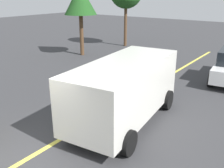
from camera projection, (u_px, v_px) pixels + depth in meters
ground_plane at (25, 160)px, 7.11m from camera, size 80.00×80.00×0.00m
lane_marking_centre at (95, 119)px, 9.38m from camera, size 28.00×0.16×0.01m
white_van at (125, 88)px, 8.89m from camera, size 5.40×2.75×2.20m
tree_centre_verge at (80, 0)px, 17.82m from camera, size 2.28×2.28×4.93m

